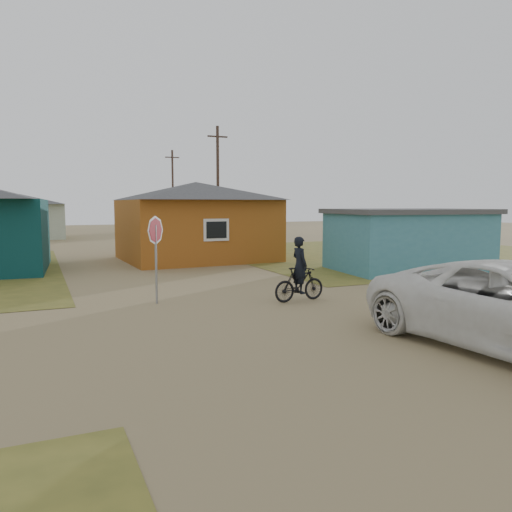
{
  "coord_description": "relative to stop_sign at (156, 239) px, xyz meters",
  "views": [
    {
      "loc": [
        -4.9,
        -10.19,
        2.81
      ],
      "look_at": [
        0.93,
        3.0,
        1.3
      ],
      "focal_mm": 35.0,
      "sensor_mm": 36.0,
      "label": 1
    }
  ],
  "objects": [
    {
      "name": "stop_sign",
      "position": [
        0.0,
        0.0,
        0.0
      ],
      "size": [
        0.75,
        0.38,
        2.48
      ],
      "color": "gray",
      "rests_on": "ground"
    },
    {
      "name": "shed_turquoise",
      "position": [
        11.36,
        2.85,
        -0.51
      ],
      "size": [
        6.71,
        4.93,
        2.6
      ],
      "color": "teal",
      "rests_on": "ground"
    },
    {
      "name": "cyclist",
      "position": [
        3.87,
        -1.31,
        -1.14
      ],
      "size": [
        1.7,
        0.63,
        1.88
      ],
      "color": "black",
      "rests_on": "ground"
    },
    {
      "name": "utility_pole_far",
      "position": [
        9.36,
        34.35,
        2.31
      ],
      "size": [
        1.4,
        0.2,
        8.0
      ],
      "color": "#423027",
      "rests_on": "ground"
    },
    {
      "name": "house_pale_west",
      "position": [
        -4.14,
        30.35,
        0.03
      ],
      "size": [
        7.04,
        6.15,
        3.6
      ],
      "color": "#ADBBA1",
      "rests_on": "ground"
    },
    {
      "name": "ground",
      "position": [
        1.86,
        -3.65,
        -1.82
      ],
      "size": [
        120.0,
        120.0,
        0.0
      ],
      "primitive_type": "plane",
      "color": "#907B53"
    },
    {
      "name": "grass_ne",
      "position": [
        15.86,
        9.35,
        -1.82
      ],
      "size": [
        20.0,
        18.0,
        0.0
      ],
      "primitive_type": "cube",
      "color": "olive",
      "rests_on": "ground"
    },
    {
      "name": "house_yellow",
      "position": [
        4.36,
        10.35,
        0.18
      ],
      "size": [
        7.72,
        6.76,
        3.9
      ],
      "color": "#9D5318",
      "rests_on": "ground"
    },
    {
      "name": "house_beige_east",
      "position": [
        11.86,
        36.35,
        0.03
      ],
      "size": [
        6.95,
        6.05,
        3.6
      ],
      "color": "tan",
      "rests_on": "ground"
    },
    {
      "name": "utility_pole_near",
      "position": [
        8.36,
        18.35,
        2.31
      ],
      "size": [
        1.4,
        0.2,
        8.0
      ],
      "color": "#423027",
      "rests_on": "ground"
    }
  ]
}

